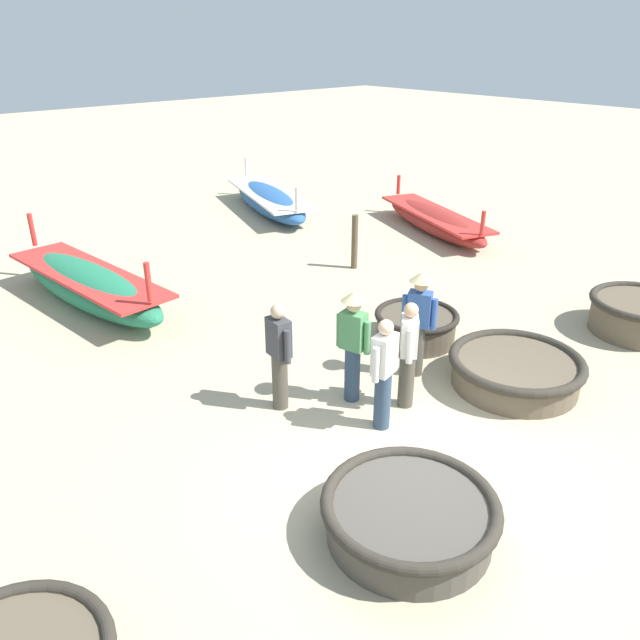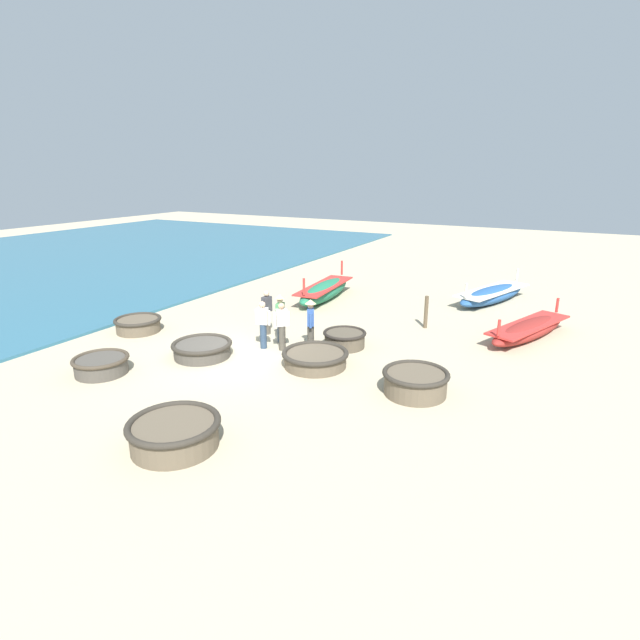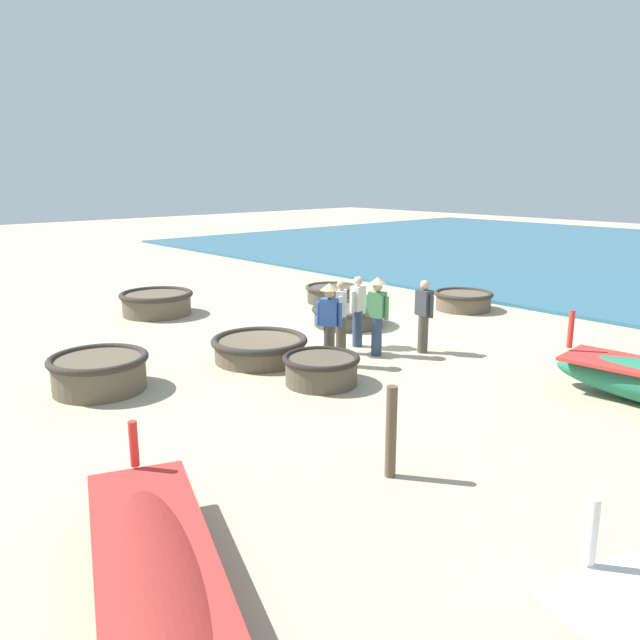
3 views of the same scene
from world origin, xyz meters
The scene contains 14 objects.
ground_plane centered at (0.00, 0.00, 0.00)m, with size 80.00×80.00×0.00m, color #BCAD8C.
coracle_beside_post centered at (2.67, 2.37, 0.29)m, with size 1.42×1.42×0.53m.
coracle_front_right centered at (2.63, 0.43, 0.27)m, with size 1.98×1.98×0.49m.
coracle_upturned centered at (5.82, -0.01, 0.35)m, with size 1.73×1.73×0.64m.
coracle_far_right centered at (-0.86, -0.52, 0.26)m, with size 1.86×1.86×0.48m.
long_boat_blue_hull centered at (5.90, 10.58, 0.34)m, with size 2.68×4.91×1.18m.
long_boat_white_hull centered at (7.88, 6.14, 0.31)m, with size 2.49×4.52×1.08m.
long_boat_ochre_hull centered at (-0.78, 7.55, 0.40)m, with size 1.50×4.78×1.39m.
fisherman_with_hat centered at (1.02, 1.16, 0.84)m, with size 0.41×0.39×1.57m.
fisherman_hauling centered at (0.57, 1.78, 0.96)m, with size 0.36×0.52×1.67m.
fisherman_standing_left centered at (0.39, 1.03, 0.84)m, with size 0.52×0.29×1.57m.
fisherman_by_coracle centered at (1.80, 1.64, 0.96)m, with size 0.36×0.48×1.67m.
fisherman_crouching centered at (-0.32, 2.30, 0.84)m, with size 0.26×0.53×1.57m.
mooring_post_mid_beach centered at (4.41, 5.61, 0.60)m, with size 0.14×0.14×1.20m, color brown.
Camera 1 is at (-4.87, -3.60, 4.83)m, focal length 35.00 mm.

